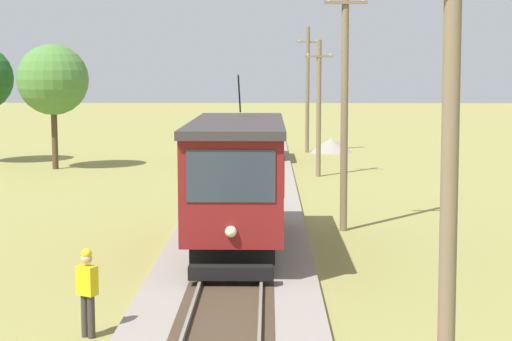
% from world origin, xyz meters
% --- Properties ---
extents(red_tram, '(2.60, 8.54, 4.79)m').
position_xyz_m(red_tram, '(0.00, 21.80, 2.19)').
color(red_tram, maroon).
rests_on(red_tram, rail_right).
extents(freight_car, '(2.40, 5.20, 2.31)m').
position_xyz_m(freight_car, '(0.00, 45.99, 1.56)').
color(freight_car, brown).
rests_on(freight_car, rail_right).
extents(utility_pole_near_tram, '(1.40, 0.55, 7.23)m').
position_xyz_m(utility_pole_near_tram, '(3.35, 10.00, 3.71)').
color(utility_pole_near_tram, '#7A664C').
rests_on(utility_pole_near_tram, ground).
extents(utility_pole_mid, '(1.40, 0.63, 8.40)m').
position_xyz_m(utility_pole_mid, '(3.35, 25.37, 4.30)').
color(utility_pole_mid, '#7A664C').
rests_on(utility_pole_mid, ground).
extents(utility_pole_far, '(1.40, 0.44, 6.72)m').
position_xyz_m(utility_pole_far, '(3.35, 38.91, 3.46)').
color(utility_pole_far, '#7A664C').
rests_on(utility_pole_far, ground).
extents(utility_pole_distant, '(1.40, 0.41, 7.98)m').
position_xyz_m(utility_pole_distant, '(3.35, 50.58, 4.08)').
color(utility_pole_distant, '#7A664C').
rests_on(utility_pole_distant, ground).
extents(gravel_pile, '(2.82, 2.82, 0.93)m').
position_xyz_m(gravel_pile, '(4.91, 50.85, 0.46)').
color(gravel_pile, gray).
rests_on(gravel_pile, ground).
extents(track_worker, '(0.45, 0.39, 1.78)m').
position_xyz_m(track_worker, '(-2.66, 14.41, 0.98)').
color(track_worker, '#38332D').
rests_on(track_worker, ground).
extents(tree_right_near, '(3.74, 3.74, 6.63)m').
position_xyz_m(tree_right_near, '(-10.52, 41.65, 4.73)').
color(tree_right_near, '#4C3823').
rests_on(tree_right_near, ground).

